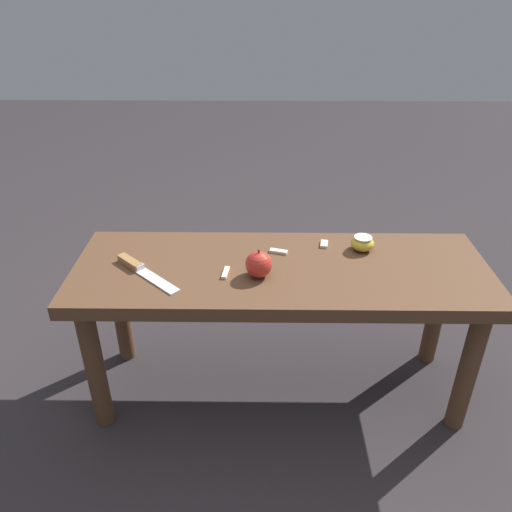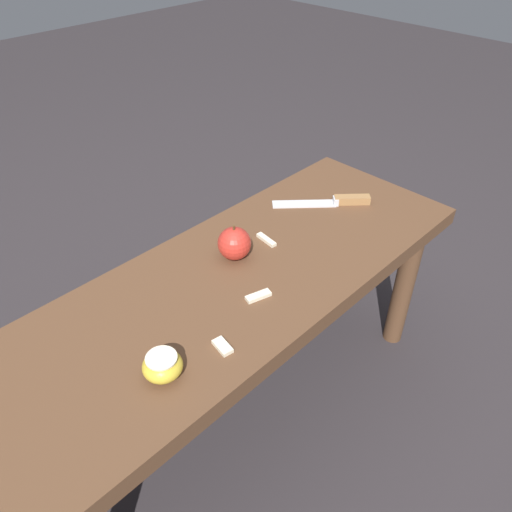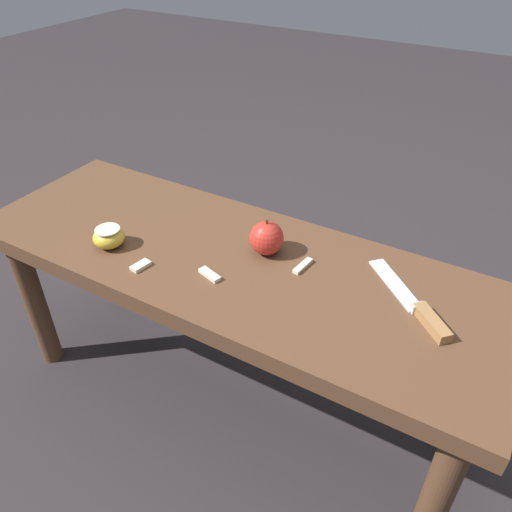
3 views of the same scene
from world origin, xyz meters
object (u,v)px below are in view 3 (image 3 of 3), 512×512
apple_whole (267,238)px  knife (419,310)px  apple_cut (109,237)px  wooden_bench (230,280)px

apple_whole → knife: bearing=175.4°
knife → apple_whole: (0.33, -0.03, 0.03)m
apple_whole → apple_cut: 0.34m
wooden_bench → apple_cut: bearing=22.0°
apple_cut → knife: bearing=-169.2°
knife → apple_whole: apple_whole is taller
apple_whole → apple_cut: apple_whole is taller
knife → apple_cut: (0.64, 0.12, 0.01)m
knife → apple_whole: bearing=38.8°
knife → apple_cut: size_ratio=2.94×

